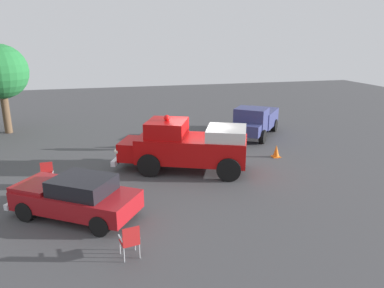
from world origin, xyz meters
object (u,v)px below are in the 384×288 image
object	(u,v)px
classic_hot_rod	(75,196)
traffic_cone	(276,151)
oak_tree_left	(0,72)
parked_pickup	(255,120)
lawn_chair_by_car	(47,173)
lawn_chair_spare	(130,240)
spectator_standing	(152,133)
vintage_fire_truck	(187,145)
lawn_chair_near_truck	(178,137)
spectator_seated	(179,136)

from	to	relation	value
classic_hot_rod	traffic_cone	world-z (taller)	classic_hot_rod
classic_hot_rod	oak_tree_left	world-z (taller)	oak_tree_left
classic_hot_rod	parked_pickup	xyz separation A→B (m)	(-10.28, -8.38, 0.24)
parked_pickup	oak_tree_left	world-z (taller)	oak_tree_left
classic_hot_rod	lawn_chair_by_car	xyz separation A→B (m)	(1.28, -2.98, -0.16)
parked_pickup	lawn_chair_spare	size ratio (longest dim) A/B	4.77
lawn_chair_by_car	spectator_standing	distance (m)	6.31
lawn_chair_by_car	oak_tree_left	size ratio (longest dim) A/B	0.18
vintage_fire_truck	oak_tree_left	bearing A→B (deg)	-44.89
classic_hot_rod	lawn_chair_by_car	bearing A→B (deg)	-66.85
vintage_fire_truck	spectator_standing	xyz separation A→B (m)	(1.12, -3.51, -0.23)
lawn_chair_spare	lawn_chair_near_truck	bearing A→B (deg)	-109.26
lawn_chair_near_truck	traffic_cone	size ratio (longest dim) A/B	1.61
parked_pickup	spectator_seated	world-z (taller)	parked_pickup
lawn_chair_near_truck	oak_tree_left	bearing A→B (deg)	-30.79
lawn_chair_spare	spectator_seated	xyz separation A→B (m)	(-3.51, -9.90, 0.11)
vintage_fire_truck	lawn_chair_spare	size ratio (longest dim) A/B	6.20
lawn_chair_spare	spectator_standing	distance (m)	10.14
spectator_seated	spectator_standing	size ratio (longest dim) A/B	0.77
lawn_chair_near_truck	classic_hot_rod	bearing A→B (deg)	54.17
lawn_chair_by_car	spectator_seated	bearing A→B (deg)	-148.29
classic_hot_rod	spectator_standing	size ratio (longest dim) A/B	2.78
vintage_fire_truck	lawn_chair_near_truck	size ratio (longest dim) A/B	6.20
lawn_chair_near_truck	lawn_chair_by_car	xyz separation A→B (m)	(6.37, 4.07, 0.00)
spectator_seated	parked_pickup	bearing A→B (deg)	-164.33
spectator_seated	traffic_cone	xyz separation A→B (m)	(-4.54, 2.74, -0.39)
vintage_fire_truck	classic_hot_rod	xyz separation A→B (m)	(4.74, 3.44, -0.45)
lawn_chair_spare	traffic_cone	distance (m)	10.77
vintage_fire_truck	traffic_cone	world-z (taller)	vintage_fire_truck
parked_pickup	traffic_cone	bearing A→B (deg)	81.34
spectator_seated	vintage_fire_truck	bearing A→B (deg)	84.10
parked_pickup	vintage_fire_truck	bearing A→B (deg)	41.72
classic_hot_rod	lawn_chair_spare	xyz separation A→B (m)	(-1.59, 2.98, -0.16)
lawn_chair_near_truck	lawn_chair_by_car	size ratio (longest dim) A/B	1.00
vintage_fire_truck	traffic_cone	distance (m)	5.03
oak_tree_left	classic_hot_rod	bearing A→B (deg)	110.39
lawn_chair_by_car	traffic_cone	xyz separation A→B (m)	(-10.91, -1.20, -0.28)
lawn_chair_by_car	lawn_chair_near_truck	bearing A→B (deg)	-147.42
vintage_fire_truck	traffic_cone	size ratio (longest dim) A/B	9.96
spectator_seated	oak_tree_left	xyz separation A→B (m)	(9.92, -6.04, 3.16)
lawn_chair_spare	lawn_chair_by_car	bearing A→B (deg)	-64.31
lawn_chair_spare	spectator_seated	world-z (taller)	spectator_seated
lawn_chair_by_car	traffic_cone	distance (m)	10.98
oak_tree_left	vintage_fire_truck	bearing A→B (deg)	135.11
oak_tree_left	lawn_chair_by_car	bearing A→B (deg)	109.55
lawn_chair_spare	traffic_cone	world-z (taller)	lawn_chair_spare
lawn_chair_by_car	lawn_chair_spare	xyz separation A→B (m)	(-2.87, 5.96, 0.00)
parked_pickup	spectator_standing	size ratio (longest dim) A/B	2.90
spectator_seated	lawn_chair_by_car	bearing A→B (deg)	31.71
vintage_fire_truck	parked_pickup	size ratio (longest dim) A/B	1.30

